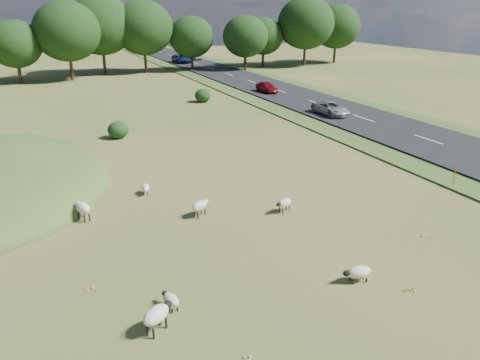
{
  "coord_description": "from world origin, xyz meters",
  "views": [
    {
      "loc": [
        -7.99,
        -18.18,
        10.15
      ],
      "look_at": [
        2.0,
        4.0,
        1.0
      ],
      "focal_mm": 35.0,
      "sensor_mm": 36.0,
      "label": 1
    }
  ],
  "objects_px": {
    "sheep_2": "(145,188)",
    "car_3": "(267,87)",
    "sheep_4": "(171,300)",
    "sheep_3": "(83,208)",
    "sheep_6": "(157,315)",
    "sheep_0": "(200,206)",
    "car_5": "(194,56)",
    "marker_post": "(454,178)",
    "sheep_5": "(284,203)",
    "sheep_1": "(358,272)",
    "car_2": "(182,58)",
    "car_0": "(331,108)"
  },
  "relations": [
    {
      "from": "sheep_6",
      "to": "car_0",
      "type": "height_order",
      "value": "car_0"
    },
    {
      "from": "sheep_3",
      "to": "sheep_6",
      "type": "bearing_deg",
      "value": 167.85
    },
    {
      "from": "sheep_2",
      "to": "car_3",
      "type": "distance_m",
      "value": 32.85
    },
    {
      "from": "sheep_5",
      "to": "marker_post",
      "type": "bearing_deg",
      "value": 155.84
    },
    {
      "from": "sheep_0",
      "to": "sheep_2",
      "type": "bearing_deg",
      "value": 83.42
    },
    {
      "from": "sheep_6",
      "to": "car_2",
      "type": "distance_m",
      "value": 74.65
    },
    {
      "from": "sheep_0",
      "to": "car_0",
      "type": "height_order",
      "value": "car_0"
    },
    {
      "from": "sheep_1",
      "to": "car_0",
      "type": "xyz_separation_m",
      "value": [
        15.47,
        24.34,
        0.43
      ]
    },
    {
      "from": "sheep_5",
      "to": "sheep_6",
      "type": "distance_m",
      "value": 10.73
    },
    {
      "from": "sheep_0",
      "to": "sheep_1",
      "type": "xyz_separation_m",
      "value": [
        3.56,
        -8.24,
        -0.15
      ]
    },
    {
      "from": "marker_post",
      "to": "sheep_4",
      "type": "xyz_separation_m",
      "value": [
        -18.55,
        -4.53,
        -0.24
      ]
    },
    {
      "from": "sheep_3",
      "to": "sheep_4",
      "type": "bearing_deg",
      "value": 173.33
    },
    {
      "from": "sheep_0",
      "to": "car_3",
      "type": "height_order",
      "value": "car_3"
    },
    {
      "from": "car_2",
      "to": "car_3",
      "type": "bearing_deg",
      "value": -90.0
    },
    {
      "from": "sheep_1",
      "to": "sheep_6",
      "type": "height_order",
      "value": "sheep_6"
    },
    {
      "from": "sheep_3",
      "to": "car_2",
      "type": "relative_size",
      "value": 0.25
    },
    {
      "from": "car_3",
      "to": "sheep_2",
      "type": "bearing_deg",
      "value": -129.42
    },
    {
      "from": "sheep_2",
      "to": "car_0",
      "type": "height_order",
      "value": "car_0"
    },
    {
      "from": "sheep_0",
      "to": "sheep_1",
      "type": "bearing_deg",
      "value": -97.4
    },
    {
      "from": "car_3",
      "to": "car_5",
      "type": "relative_size",
      "value": 0.78
    },
    {
      "from": "car_3",
      "to": "car_5",
      "type": "height_order",
      "value": "car_5"
    },
    {
      "from": "sheep_3",
      "to": "sheep_4",
      "type": "distance_m",
      "value": 9.1
    },
    {
      "from": "marker_post",
      "to": "sheep_5",
      "type": "relative_size",
      "value": 1.1
    },
    {
      "from": "sheep_0",
      "to": "car_5",
      "type": "xyz_separation_m",
      "value": [
        22.82,
        67.28,
        0.36
      ]
    },
    {
      "from": "sheep_5",
      "to": "car_0",
      "type": "distance_m",
      "value": 22.93
    },
    {
      "from": "sheep_0",
      "to": "sheep_6",
      "type": "relative_size",
      "value": 0.89
    },
    {
      "from": "marker_post",
      "to": "car_3",
      "type": "xyz_separation_m",
      "value": [
        4.04,
        31.83,
        0.28
      ]
    },
    {
      "from": "marker_post",
      "to": "sheep_4",
      "type": "distance_m",
      "value": 19.09
    },
    {
      "from": "sheep_4",
      "to": "sheep_5",
      "type": "bearing_deg",
      "value": -68.08
    },
    {
      "from": "sheep_5",
      "to": "car_5",
      "type": "height_order",
      "value": "car_5"
    },
    {
      "from": "sheep_4",
      "to": "car_5",
      "type": "height_order",
      "value": "car_5"
    },
    {
      "from": "sheep_4",
      "to": "car_5",
      "type": "xyz_separation_m",
      "value": [
        26.39,
        74.17,
        0.58
      ]
    },
    {
      "from": "sheep_4",
      "to": "car_0",
      "type": "xyz_separation_m",
      "value": [
        22.59,
        23.0,
        0.5
      ]
    },
    {
      "from": "sheep_2",
      "to": "sheep_3",
      "type": "distance_m",
      "value": 4.21
    },
    {
      "from": "sheep_1",
      "to": "car_3",
      "type": "height_order",
      "value": "car_3"
    },
    {
      "from": "sheep_1",
      "to": "car_5",
      "type": "bearing_deg",
      "value": -95.62
    },
    {
      "from": "sheep_3",
      "to": "sheep_5",
      "type": "bearing_deg",
      "value": -127.89
    },
    {
      "from": "car_2",
      "to": "car_5",
      "type": "height_order",
      "value": "car_2"
    },
    {
      "from": "sheep_4",
      "to": "car_2",
      "type": "bearing_deg",
      "value": -31.74
    },
    {
      "from": "sheep_5",
      "to": "car_3",
      "type": "xyz_separation_m",
      "value": [
        14.87,
        30.8,
        0.35
      ]
    },
    {
      "from": "sheep_0",
      "to": "sheep_4",
      "type": "distance_m",
      "value": 7.76
    },
    {
      "from": "car_3",
      "to": "sheep_4",
      "type": "bearing_deg",
      "value": -121.85
    },
    {
      "from": "sheep_1",
      "to": "sheep_3",
      "type": "relative_size",
      "value": 0.91
    },
    {
      "from": "sheep_1",
      "to": "car_2",
      "type": "height_order",
      "value": "car_2"
    },
    {
      "from": "sheep_0",
      "to": "sheep_4",
      "type": "height_order",
      "value": "sheep_0"
    },
    {
      "from": "sheep_0",
      "to": "sheep_6",
      "type": "distance_m",
      "value": 9.03
    },
    {
      "from": "sheep_6",
      "to": "car_3",
      "type": "height_order",
      "value": "car_3"
    },
    {
      "from": "sheep_0",
      "to": "car_5",
      "type": "distance_m",
      "value": 71.04
    },
    {
      "from": "sheep_1",
      "to": "sheep_3",
      "type": "distance_m",
      "value": 13.65
    },
    {
      "from": "car_2",
      "to": "sheep_4",
      "type": "bearing_deg",
      "value": -107.92
    }
  ]
}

